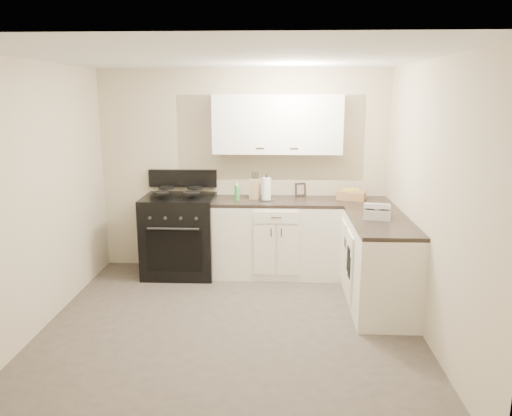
{
  "coord_description": "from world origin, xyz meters",
  "views": [
    {
      "loc": [
        0.44,
        -4.42,
        2.19
      ],
      "look_at": [
        0.2,
        0.85,
        0.99
      ],
      "focal_mm": 35.0,
      "sensor_mm": 36.0,
      "label": 1
    }
  ],
  "objects_px": {
    "stove": "(180,237)",
    "countertop_grill": "(377,213)",
    "wicker_basket": "(352,195)",
    "knife_block": "(255,189)",
    "paper_towel": "(266,189)"
  },
  "relations": [
    {
      "from": "paper_towel",
      "to": "wicker_basket",
      "type": "height_order",
      "value": "paper_towel"
    },
    {
      "from": "stove",
      "to": "knife_block",
      "type": "relative_size",
      "value": 4.25
    },
    {
      "from": "stove",
      "to": "knife_block",
      "type": "distance_m",
      "value": 1.11
    },
    {
      "from": "stove",
      "to": "paper_towel",
      "type": "distance_m",
      "value": 1.23
    },
    {
      "from": "paper_towel",
      "to": "countertop_grill",
      "type": "bearing_deg",
      "value": -35.53
    },
    {
      "from": "knife_block",
      "to": "paper_towel",
      "type": "distance_m",
      "value": 0.16
    },
    {
      "from": "stove",
      "to": "countertop_grill",
      "type": "distance_m",
      "value": 2.44
    },
    {
      "from": "paper_towel",
      "to": "wicker_basket",
      "type": "bearing_deg",
      "value": 5.16
    },
    {
      "from": "paper_towel",
      "to": "wicker_basket",
      "type": "distance_m",
      "value": 1.04
    },
    {
      "from": "wicker_basket",
      "to": "countertop_grill",
      "type": "xyz_separation_m",
      "value": [
        0.13,
        -0.93,
        -0.01
      ]
    },
    {
      "from": "paper_towel",
      "to": "wicker_basket",
      "type": "relative_size",
      "value": 0.84
    },
    {
      "from": "knife_block",
      "to": "countertop_grill",
      "type": "distance_m",
      "value": 1.6
    },
    {
      "from": "paper_towel",
      "to": "countertop_grill",
      "type": "height_order",
      "value": "paper_towel"
    },
    {
      "from": "wicker_basket",
      "to": "knife_block",
      "type": "bearing_deg",
      "value": -179.38
    },
    {
      "from": "stove",
      "to": "countertop_grill",
      "type": "relative_size",
      "value": 3.91
    }
  ]
}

